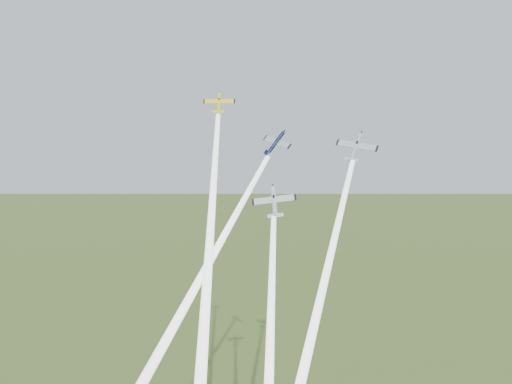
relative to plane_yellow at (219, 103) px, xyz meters
name	(u,v)px	position (x,y,z in m)	size (l,w,h in m)	color
plane_yellow	(219,103)	(0.00, 0.00, 0.00)	(6.52, 6.47, 1.02)	yellow
smoke_trail_yellow	(209,258)	(9.09, -19.55, -27.52)	(2.15, 2.15, 63.51)	white
plane_navy	(275,143)	(12.55, 0.18, -8.14)	(7.23, 7.18, 1.13)	#0C1237
smoke_trail_navy	(196,287)	(5.60, -18.38, -33.44)	(2.15, 2.15, 57.88)	white
plane_silver_right	(356,147)	(28.33, 2.21, -8.71)	(8.09, 8.03, 1.27)	#B6BDC6
smoke_trail_silver_right	(311,337)	(28.96, -20.95, -38.29)	(2.15, 2.15, 68.75)	white
plane_silver_low	(274,202)	(17.52, -10.75, -18.22)	(7.99, 7.93, 1.25)	silver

